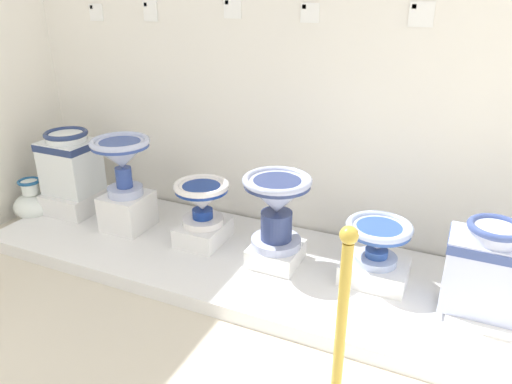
{
  "coord_description": "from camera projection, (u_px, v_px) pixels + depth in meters",
  "views": [
    {
      "loc": [
        3.11,
        -0.26,
        1.66
      ],
      "look_at": [
        2.03,
        2.1,
        0.55
      ],
      "focal_mm": 33.6,
      "sensor_mm": 36.0,
      "label": 1
    }
  ],
  "objects": [
    {
      "name": "plinth_block_pale_glazed",
      "position": [
        204.0,
        232.0,
        3.19
      ],
      "size": [
        0.28,
        0.35,
        0.13
      ],
      "primitive_type": "cube",
      "color": "white",
      "rests_on": "display_platform"
    },
    {
      "name": "info_placard_second",
      "position": [
        150.0,
        11.0,
        3.28
      ],
      "size": [
        0.11,
        0.01,
        0.14
      ],
      "color": "white"
    },
    {
      "name": "antique_toilet_rightmost",
      "position": [
        121.0,
        155.0,
        3.2
      ],
      "size": [
        0.4,
        0.4,
        0.4
      ],
      "color": "#B0BBE0",
      "rests_on": "plinth_block_rightmost"
    },
    {
      "name": "plinth_block_leftmost",
      "position": [
        374.0,
        271.0,
        2.76
      ],
      "size": [
        0.37,
        0.3,
        0.12
      ],
      "primitive_type": "cube",
      "color": "white",
      "rests_on": "display_platform"
    },
    {
      "name": "plinth_block_broad_patterned",
      "position": [
        276.0,
        254.0,
        2.95
      ],
      "size": [
        0.29,
        0.31,
        0.11
      ],
      "primitive_type": "cube",
      "color": "white",
      "rests_on": "display_platform"
    },
    {
      "name": "antique_toilet_pale_glazed",
      "position": [
        202.0,
        197.0,
        3.09
      ],
      "size": [
        0.36,
        0.36,
        0.29
      ],
      "color": "white",
      "rests_on": "plinth_block_pale_glazed"
    },
    {
      "name": "antique_toilet_slender_white",
      "position": [
        488.0,
        266.0,
        2.38
      ],
      "size": [
        0.4,
        0.28,
        0.48
      ],
      "color": "silver",
      "rests_on": "plinth_block_slender_white"
    },
    {
      "name": "info_placard_fifth",
      "position": [
        421.0,
        14.0,
        2.6
      ],
      "size": [
        0.13,
        0.01,
        0.13
      ],
      "color": "white"
    },
    {
      "name": "info_placard_fourth",
      "position": [
        310.0,
        13.0,
        2.84
      ],
      "size": [
        0.12,
        0.01,
        0.11
      ],
      "color": "white"
    },
    {
      "name": "antique_toilet_broad_patterned",
      "position": [
        277.0,
        201.0,
        2.81
      ],
      "size": [
        0.41,
        0.41,
        0.45
      ],
      "color": "#A1ABCF",
      "rests_on": "plinth_block_broad_patterned"
    },
    {
      "name": "info_placard_third",
      "position": [
        232.0,
        8.0,
        3.03
      ],
      "size": [
        0.12,
        0.01,
        0.12
      ],
      "color": "white"
    },
    {
      "name": "decorative_vase_spare",
      "position": [
        33.0,
        204.0,
        3.63
      ],
      "size": [
        0.29,
        0.29,
        0.34
      ],
      "color": "navy",
      "rests_on": "ground_plane"
    },
    {
      "name": "info_placard_first",
      "position": [
        96.0,
        12.0,
        3.47
      ],
      "size": [
        0.12,
        0.01,
        0.12
      ],
      "color": "white"
    },
    {
      "name": "plinth_block_squat_floral",
      "position": [
        76.0,
        200.0,
        3.65
      ],
      "size": [
        0.37,
        0.39,
        0.15
      ],
      "primitive_type": "cube",
      "color": "white",
      "rests_on": "display_platform"
    },
    {
      "name": "antique_toilet_squat_floral",
      "position": [
        70.0,
        160.0,
        3.52
      ],
      "size": [
        0.37,
        0.32,
        0.47
      ],
      "color": "white",
      "rests_on": "plinth_block_squat_floral"
    },
    {
      "name": "display_platform",
      "position": [
        236.0,
        260.0,
        3.07
      ],
      "size": [
        3.34,
        1.03,
        0.09
      ],
      "primitive_type": "cube",
      "color": "white",
      "rests_on": "ground_plane"
    },
    {
      "name": "antique_toilet_leftmost",
      "position": [
        378.0,
        237.0,
        2.67
      ],
      "size": [
        0.37,
        0.37,
        0.25
      ],
      "color": "#A2B2D6",
      "rests_on": "plinth_block_leftmost"
    },
    {
      "name": "plinth_block_slender_white",
      "position": [
        478.0,
        311.0,
        2.48
      ],
      "size": [
        0.31,
        0.33,
        0.05
      ],
      "primitive_type": "cube",
      "color": "white",
      "rests_on": "display_platform"
    },
    {
      "name": "plinth_block_rightmost",
      "position": [
        128.0,
        211.0,
        3.36
      ],
      "size": [
        0.29,
        0.31,
        0.25
      ],
      "primitive_type": "cube",
      "color": "white",
      "rests_on": "display_platform"
    }
  ]
}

